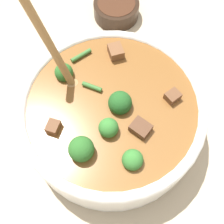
# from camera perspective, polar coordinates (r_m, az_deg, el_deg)

# --- Properties ---
(ground_plane) EXTENTS (4.00, 4.00, 0.00)m
(ground_plane) POSITION_cam_1_polar(r_m,az_deg,el_deg) (0.51, 0.00, -2.87)
(ground_plane) COLOR #C6B293
(stew_bowl) EXTENTS (0.30, 0.30, 0.26)m
(stew_bowl) POSITION_cam_1_polar(r_m,az_deg,el_deg) (0.46, -0.06, -0.33)
(stew_bowl) COLOR white
(stew_bowl) RESTS_ON ground_plane
(condiment_bowl) EXTENTS (0.10, 0.10, 0.04)m
(condiment_bowl) POSITION_cam_1_polar(r_m,az_deg,el_deg) (0.65, 0.87, 20.28)
(condiment_bowl) COLOR black
(condiment_bowl) RESTS_ON ground_plane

